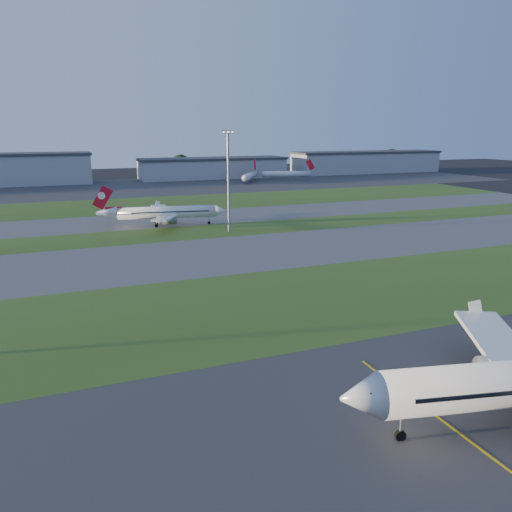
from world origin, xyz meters
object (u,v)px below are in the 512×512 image
airliner_taxiing (166,213)px  mini_jet_far (287,174)px  mini_jet_near (250,176)px  light_mast_centre (228,175)px

airliner_taxiing → mini_jet_far: bearing=-118.8°
airliner_taxiing → mini_jet_far: 138.04m
mini_jet_near → mini_jet_far: 22.54m
airliner_taxiing → mini_jet_near: size_ratio=1.31×
light_mast_centre → mini_jet_near: bearing=66.6°
airliner_taxiing → mini_jet_far: (86.85, 107.29, -0.35)m
mini_jet_near → light_mast_centre: 129.09m
mini_jet_far → mini_jet_near: bearing=-157.5°
light_mast_centre → airliner_taxiing: bearing=133.7°
airliner_taxiing → light_mast_centre: bearing=143.9°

